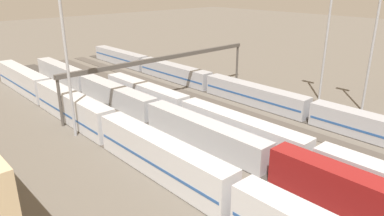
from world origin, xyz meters
TOP-DOWN VIEW (x-y plane):
  - ground_plane at (0.00, 0.00)m, footprint 400.00×400.00m
  - track_bed_0 at (0.00, -20.00)m, footprint 140.00×2.80m
  - track_bed_1 at (0.00, -15.00)m, footprint 140.00×2.80m
  - track_bed_2 at (0.00, -10.00)m, footprint 140.00×2.80m
  - track_bed_3 at (0.00, -5.00)m, footprint 140.00×2.80m
  - track_bed_4 at (0.00, 0.00)m, footprint 140.00×2.80m
  - track_bed_5 at (0.00, 5.00)m, footprint 140.00×2.80m
  - track_bed_6 at (0.00, 10.00)m, footprint 140.00×2.80m
  - track_bed_7 at (0.00, 15.00)m, footprint 140.00×2.80m
  - track_bed_8 at (0.00, 20.00)m, footprint 140.00×2.80m
  - train_on_track_6 at (12.28, 10.00)m, footprint 90.60×3.00m
  - train_on_track_8 at (8.00, 20.00)m, footprint 95.60×3.06m
  - train_on_track_5 at (-16.09, 5.00)m, footprint 95.60×3.06m
  - train_on_track_2 at (7.23, -10.00)m, footprint 114.80×3.06m
  - light_mast_0 at (-1.82, -22.70)m, footprint 2.80×0.70m
  - light_mast_1 at (14.74, 22.33)m, footprint 2.80×0.70m
  - light_mast_2 at (-10.65, -22.44)m, footprint 2.80×0.70m
  - signal_gantry at (19.91, 0.00)m, footprint 0.70×45.00m

SIDE VIEW (x-z plane):
  - ground_plane at x=0.00m, z-range 0.00..0.00m
  - track_bed_0 at x=0.00m, z-range 0.00..0.12m
  - track_bed_1 at x=0.00m, z-range 0.00..0.12m
  - track_bed_2 at x=0.00m, z-range 0.00..0.12m
  - track_bed_3 at x=0.00m, z-range 0.00..0.12m
  - track_bed_4 at x=0.00m, z-range 0.00..0.12m
  - track_bed_5 at x=0.00m, z-range 0.00..0.12m
  - track_bed_6 at x=0.00m, z-range 0.00..0.12m
  - track_bed_7 at x=0.00m, z-range 0.00..0.12m
  - track_bed_8 at x=0.00m, z-range 0.00..0.12m
  - train_on_track_5 at x=-16.09m, z-range 0.10..3.90m
  - train_on_track_2 at x=7.23m, z-range -0.14..4.26m
  - train_on_track_6 at x=12.28m, z-range -0.11..4.29m
  - train_on_track_8 at x=8.00m, z-range 0.09..5.09m
  - signal_gantry at x=19.91m, z-range 3.40..12.20m
  - light_mast_0 at x=-1.82m, z-range 3.58..27.66m
  - light_mast_1 at x=14.74m, z-range 3.59..28.02m
  - light_mast_2 at x=-10.65m, z-range 3.62..28.52m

